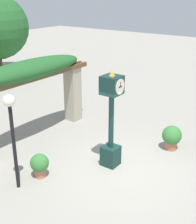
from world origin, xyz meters
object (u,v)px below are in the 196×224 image
object	(u,v)px
potted_plant_near_left	(172,137)
potted_plant_near_right	(40,164)
lamp_post	(11,121)
pedestal_clock	(111,120)

from	to	relation	value
potted_plant_near_left	potted_plant_near_right	distance (m)	4.67
potted_plant_near_left	lamp_post	bearing A→B (deg)	151.29
pedestal_clock	potted_plant_near_right	size ratio (longest dim) A/B	4.13
potted_plant_near_right	lamp_post	bearing A→B (deg)	170.15
potted_plant_near_right	potted_plant_near_left	bearing A→B (deg)	-31.70
pedestal_clock	lamp_post	world-z (taller)	pedestal_clock
potted_plant_near_right	lamp_post	size ratio (longest dim) A/B	0.27
potted_plant_near_left	lamp_post	size ratio (longest dim) A/B	0.32
potted_plant_near_left	pedestal_clock	bearing A→B (deg)	152.00
pedestal_clock	lamp_post	distance (m)	2.99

